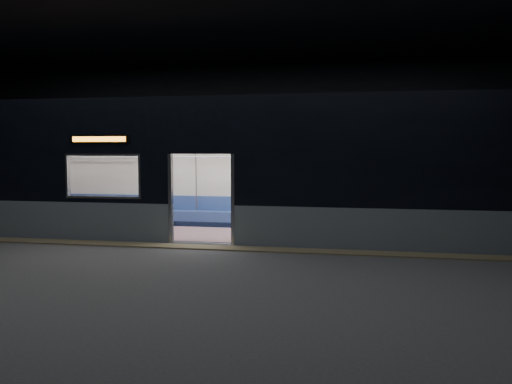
% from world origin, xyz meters
% --- Properties ---
extents(station_floor, '(24.00, 14.00, 0.01)m').
position_xyz_m(station_floor, '(0.00, 0.00, -0.01)').
color(station_floor, '#47494C').
rests_on(station_floor, ground).
extents(station_envelope, '(24.00, 14.00, 5.00)m').
position_xyz_m(station_envelope, '(0.00, 0.00, 3.66)').
color(station_envelope, black).
rests_on(station_envelope, station_floor).
extents(tactile_strip, '(22.80, 0.50, 0.03)m').
position_xyz_m(tactile_strip, '(0.00, 0.55, 0.01)').
color(tactile_strip, '#8C7F59').
rests_on(tactile_strip, station_floor).
extents(metro_car, '(18.00, 3.04, 3.35)m').
position_xyz_m(metro_car, '(-0.00, 2.54, 1.85)').
color(metro_car, gray).
rests_on(metro_car, station_floor).
extents(passenger, '(0.45, 0.72, 1.38)m').
position_xyz_m(passenger, '(1.25, 3.55, 0.80)').
color(passenger, black).
rests_on(passenger, metro_car).
extents(handbag, '(0.34, 0.30, 0.15)m').
position_xyz_m(handbag, '(1.23, 3.32, 0.69)').
color(handbag, black).
rests_on(handbag, passenger).
extents(transit_map, '(1.05, 0.03, 0.68)m').
position_xyz_m(transit_map, '(4.28, 3.85, 1.49)').
color(transit_map, white).
rests_on(transit_map, metro_car).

